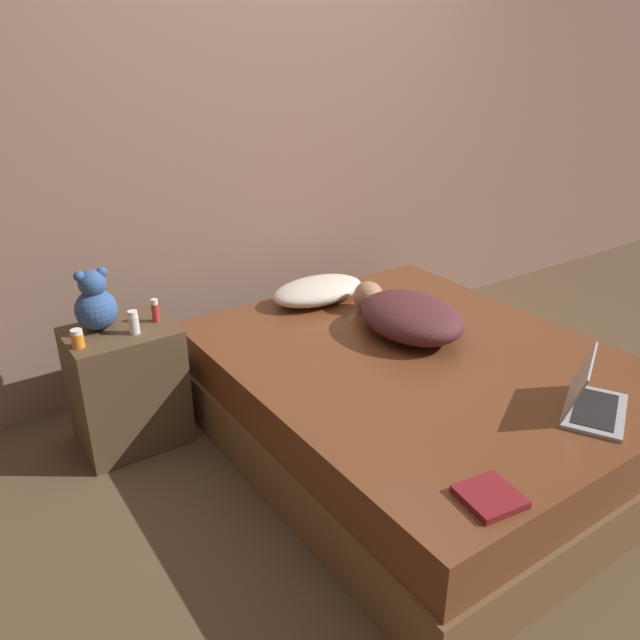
# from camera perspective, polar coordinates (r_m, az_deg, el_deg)

# --- Properties ---
(ground_plane) EXTENTS (12.00, 12.00, 0.00)m
(ground_plane) POSITION_cam_1_polar(r_m,az_deg,el_deg) (3.06, 8.70, -10.89)
(ground_plane) COLOR brown
(wall_back) EXTENTS (8.00, 0.06, 2.60)m
(wall_back) POSITION_cam_1_polar(r_m,az_deg,el_deg) (3.54, -4.30, 16.94)
(wall_back) COLOR #846656
(wall_back) RESTS_ON ground_plane
(bed) EXTENTS (1.60, 1.95, 0.46)m
(bed) POSITION_cam_1_polar(r_m,az_deg,el_deg) (2.94, 8.98, -7.24)
(bed) COLOR brown
(bed) RESTS_ON ground_plane
(nightstand) EXTENTS (0.47, 0.37, 0.58)m
(nightstand) POSITION_cam_1_polar(r_m,az_deg,el_deg) (3.02, -17.19, -5.84)
(nightstand) COLOR brown
(nightstand) RESTS_ON ground_plane
(pillow) EXTENTS (0.53, 0.31, 0.12)m
(pillow) POSITION_cam_1_polar(r_m,az_deg,el_deg) (3.34, -0.18, 2.72)
(pillow) COLOR beige
(pillow) RESTS_ON bed
(person_lying) EXTENTS (0.46, 0.71, 0.19)m
(person_lying) POSITION_cam_1_polar(r_m,az_deg,el_deg) (2.99, 8.06, 0.46)
(person_lying) COLOR #4C2328
(person_lying) RESTS_ON bed
(laptop) EXTENTS (0.40, 0.35, 0.22)m
(laptop) POSITION_cam_1_polar(r_m,az_deg,el_deg) (2.57, 23.38, -6.71)
(laptop) COLOR #9E9EA3
(laptop) RESTS_ON bed
(teddy_bear) EXTENTS (0.18, 0.18, 0.28)m
(teddy_bear) POSITION_cam_1_polar(r_m,az_deg,el_deg) (2.89, -19.86, 1.45)
(teddy_bear) COLOR #335693
(teddy_bear) RESTS_ON nightstand
(bottle_white) EXTENTS (0.05, 0.05, 0.11)m
(bottle_white) POSITION_cam_1_polar(r_m,az_deg,el_deg) (2.82, -16.67, -0.23)
(bottle_white) COLOR white
(bottle_white) RESTS_ON nightstand
(bottle_red) EXTENTS (0.03, 0.03, 0.11)m
(bottle_red) POSITION_cam_1_polar(r_m,az_deg,el_deg) (2.91, -14.83, 0.83)
(bottle_red) COLOR #B72D2D
(bottle_red) RESTS_ON nightstand
(bottle_orange) EXTENTS (0.05, 0.05, 0.08)m
(bottle_orange) POSITION_cam_1_polar(r_m,az_deg,el_deg) (2.77, -21.31, -1.60)
(bottle_orange) COLOR orange
(bottle_orange) RESTS_ON nightstand
(book) EXTENTS (0.19, 0.20, 0.02)m
(book) POSITION_cam_1_polar(r_m,az_deg,el_deg) (2.04, 15.26, -15.32)
(book) COLOR maroon
(book) RESTS_ON bed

